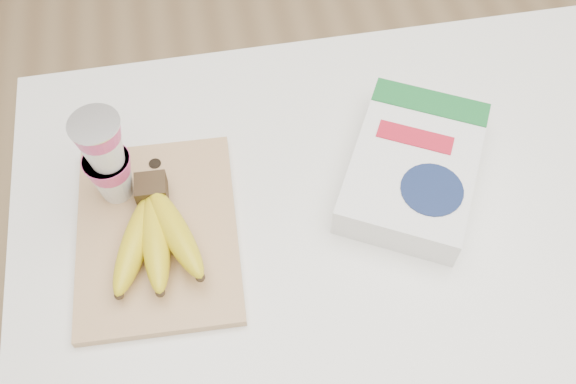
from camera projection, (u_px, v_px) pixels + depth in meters
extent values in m
plane|color=tan|center=(350.00, 381.00, 1.78)|extent=(4.00, 4.00, 0.00)
cube|color=white|center=(367.00, 320.00, 1.40)|extent=(1.21, 0.80, 0.91)
cube|color=tan|center=(158.00, 232.00, 0.99)|extent=(0.26, 0.34, 0.02)
cube|color=#382816|center=(151.00, 189.00, 0.99)|extent=(0.05, 0.05, 0.03)
ellipsoid|color=yellow|center=(136.00, 242.00, 0.95)|extent=(0.10, 0.19, 0.05)
sphere|color=#382816|center=(119.00, 295.00, 0.90)|extent=(0.01, 0.01, 0.01)
ellipsoid|color=yellow|center=(156.00, 239.00, 0.94)|extent=(0.04, 0.19, 0.05)
sphere|color=#382816|center=(160.00, 292.00, 0.89)|extent=(0.01, 0.01, 0.01)
ellipsoid|color=yellow|center=(175.00, 231.00, 0.94)|extent=(0.10, 0.19, 0.05)
sphere|color=#382816|center=(200.00, 277.00, 0.90)|extent=(0.01, 0.01, 0.01)
cylinder|color=silver|center=(93.00, 124.00, 0.87)|extent=(0.07, 0.07, 0.00)
cube|color=white|center=(413.00, 167.00, 1.03)|extent=(0.30, 0.34, 0.06)
cube|color=#17692C|center=(431.00, 102.00, 1.06)|extent=(0.19, 0.14, 0.00)
cylinder|color=#13214A|center=(432.00, 190.00, 0.97)|extent=(0.13, 0.13, 0.00)
cube|color=red|center=(415.00, 137.00, 1.02)|extent=(0.12, 0.09, 0.00)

